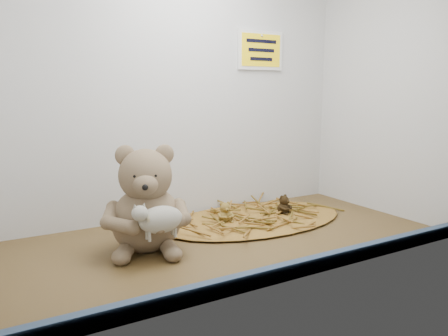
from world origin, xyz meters
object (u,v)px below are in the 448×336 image
toy_lamb (161,220)px  mini_teddy_tan (225,211)px  main_teddy (146,198)px  mini_teddy_brown (284,203)px

toy_lamb → mini_teddy_tan: size_ratio=2.23×
main_teddy → mini_teddy_brown: bearing=28.1°
main_teddy → toy_lamb: bearing=-69.5°
main_teddy → mini_teddy_brown: (49.60, 6.59, -9.33)cm
toy_lamb → mini_teddy_tan: 34.01cm
main_teddy → mini_teddy_brown: size_ratio=4.29×
main_teddy → mini_teddy_brown: 50.90cm
mini_teddy_tan → main_teddy: bearing=-155.7°
main_teddy → toy_lamb: 10.36cm
toy_lamb → mini_teddy_tan: toy_lamb is taller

